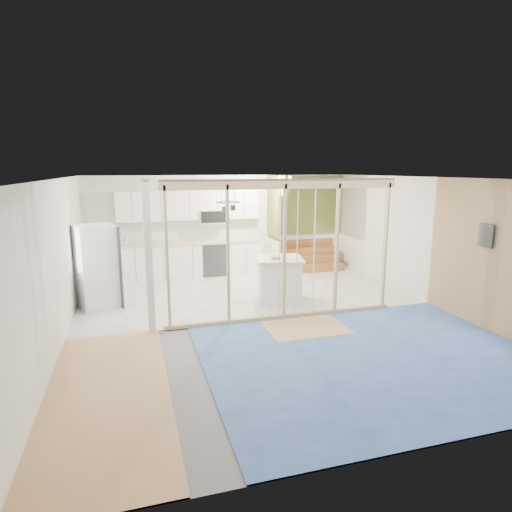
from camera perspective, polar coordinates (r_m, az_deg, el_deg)
name	(u,v)px	position (r m, az deg, el deg)	size (l,w,h in m)	color
room	(269,251)	(7.69, 1.70, 0.61)	(7.01, 8.01, 2.61)	slate
floor_overlays	(271,318)	(8.11, 2.00, -8.26)	(7.00, 8.00, 0.03)	beige
stud_frame	(256,236)	(7.57, -0.04, 2.67)	(4.66, 0.14, 2.60)	tan
base_cabinets	(165,263)	(10.81, -12.09, -0.96)	(4.45, 2.24, 0.93)	white
upper_cabinets	(191,206)	(11.14, -8.61, 6.58)	(3.60, 0.41, 0.85)	white
green_partition	(298,236)	(11.83, 5.61, 2.67)	(2.25, 1.51, 2.60)	olive
pot_rack	(228,205)	(9.33, -3.71, 6.83)	(0.52, 0.52, 0.72)	black
electrical_panel	(486,235)	(8.25, 28.35, 2.43)	(0.04, 0.30, 0.40)	#35353A
ceiling_light	(285,178)	(10.85, 3.89, 10.36)	(0.32, 0.32, 0.08)	#FFEABF
fridge	(97,267)	(9.09, -20.42, -1.37)	(0.95, 0.92, 1.68)	silver
island	(279,279)	(9.08, 3.11, -3.12)	(1.13, 1.13, 0.93)	white
bowl	(276,257)	(8.88, 2.64, -0.17)	(0.24, 0.24, 0.06)	silver
soap_bottle_a	(126,240)	(10.92, -16.99, 2.11)	(0.10, 0.10, 0.27)	#B3B9C8
soap_bottle_b	(251,235)	(11.38, -0.66, 2.77)	(0.08, 0.09, 0.19)	silver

